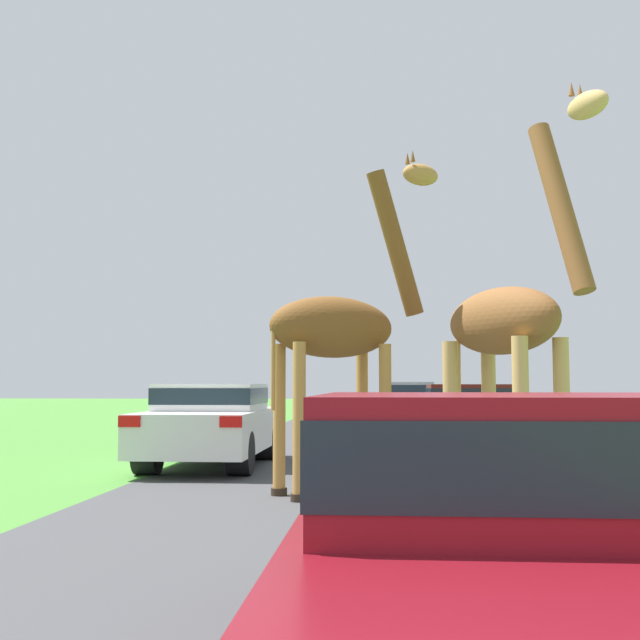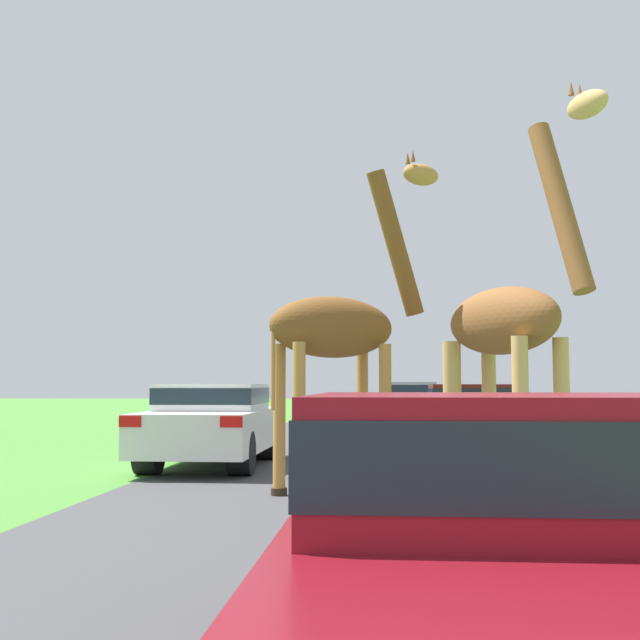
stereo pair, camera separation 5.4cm
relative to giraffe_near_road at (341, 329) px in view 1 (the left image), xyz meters
The scene contains 7 objects.
road 18.84m from the giraffe_near_road, 89.22° to the left, with size 6.63×120.00×0.00m.
giraffe_near_road is the anchor object (origin of this frame).
giraffe_companion 2.11m from the giraffe_near_road, ahead, with size 1.86×2.54×4.79m.
car_lead_maroon 6.89m from the giraffe_near_road, 80.34° to the right, with size 1.97×4.11×1.35m.
car_queue_right 14.51m from the giraffe_near_road, 84.98° to the left, with size 1.78×4.07×1.47m.
car_queue_left 4.33m from the giraffe_near_road, 125.52° to the left, with size 1.82×4.44×1.41m.
car_far_ahead 7.96m from the giraffe_near_road, 72.21° to the left, with size 1.88×4.27×1.40m.
Camera 1 is at (0.26, 0.98, 1.40)m, focal length 45.00 mm.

